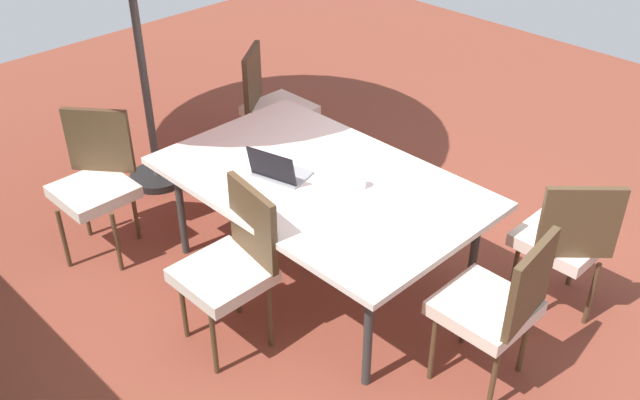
{
  "coord_description": "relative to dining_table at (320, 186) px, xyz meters",
  "views": [
    {
      "loc": [
        -2.62,
        2.59,
        3.0
      ],
      "look_at": [
        0.0,
        0.0,
        0.6
      ],
      "focal_mm": 40.3,
      "sensor_mm": 36.0,
      "label": 1
    }
  ],
  "objects": [
    {
      "name": "chair_west",
      "position": [
        -1.28,
        -0.01,
        -0.15
      ],
      "size": [
        0.48,
        0.47,
        0.98
      ],
      "rotation": [
        0.0,
        0.0,
        1.68
      ],
      "color": "beige",
      "rests_on": "ground_plane"
    },
    {
      "name": "ground_plane",
      "position": [
        0.0,
        0.0,
        -0.71
      ],
      "size": [
        10.0,
        10.0,
        0.02
      ],
      "primitive_type": "cube",
      "color": "brown"
    },
    {
      "name": "chair_southwest",
      "position": [
        -1.23,
        -0.78,
        -0.15
      ],
      "size": [
        0.59,
        0.59,
        0.98
      ],
      "rotation": [
        0.0,
        0.0,
        0.78
      ],
      "color": "beige",
      "rests_on": "ground_plane"
    },
    {
      "name": "dining_table",
      "position": [
        0.0,
        0.0,
        0.0
      ],
      "size": [
        1.97,
        1.24,
        0.74
      ],
      "color": "silver",
      "rests_on": "ground_plane"
    },
    {
      "name": "chair_southeast",
      "position": [
        1.31,
        -0.77,
        -0.15
      ],
      "size": [
        0.58,
        0.58,
        0.98
      ],
      "rotation": [
        0.0,
        0.0,
        5.35
      ],
      "color": "beige",
      "rests_on": "ground_plane"
    },
    {
      "name": "chair_north",
      "position": [
        -0.06,
        0.74,
        -0.15
      ],
      "size": [
        0.48,
        0.49,
        0.98
      ],
      "rotation": [
        0.0,
        0.0,
        2.99
      ],
      "color": "beige",
      "rests_on": "ground_plane"
    },
    {
      "name": "laptop",
      "position": [
        0.19,
        0.17,
        0.09
      ],
      "size": [
        0.37,
        0.32,
        0.21
      ],
      "rotation": [
        0.0,
        0.0,
        0.26
      ],
      "color": "gray",
      "rests_on": "dining_table"
    },
    {
      "name": "cup",
      "position": [
        -0.23,
        -0.1,
        0.09
      ],
      "size": [
        0.07,
        0.07,
        0.09
      ],
      "primitive_type": "cylinder",
      "color": "white",
      "rests_on": "dining_table"
    },
    {
      "name": "chair_northeast",
      "position": [
        1.27,
        0.82,
        -0.15
      ],
      "size": [
        0.58,
        0.58,
        0.98
      ],
      "rotation": [
        0.0,
        0.0,
        3.82
      ],
      "color": "beige",
      "rests_on": "ground_plane"
    }
  ]
}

